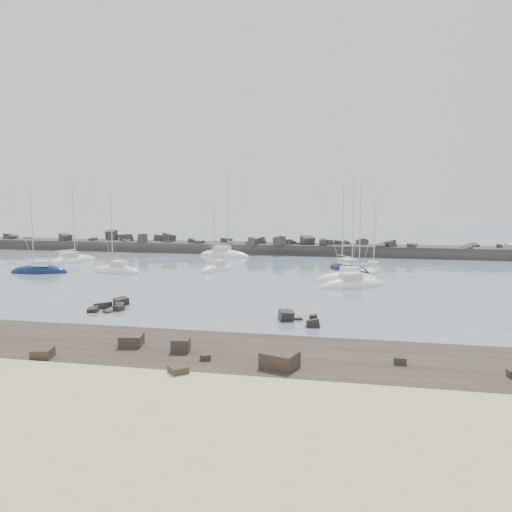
{
  "coord_description": "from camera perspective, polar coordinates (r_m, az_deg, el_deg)",
  "views": [
    {
      "loc": [
        18.07,
        -50.89,
        10.35
      ],
      "look_at": [
        5.63,
        12.0,
        2.63
      ],
      "focal_mm": 35.0,
      "sensor_mm": 36.0,
      "label": 1
    }
  ],
  "objects": [
    {
      "name": "sailboat_3",
      "position": [
        86.38,
        -3.66,
        0.06
      ],
      "size": [
        9.91,
        5.1,
        14.91
      ],
      "color": "white",
      "rests_on": "ground"
    },
    {
      "name": "sailboat_6",
      "position": [
        58.52,
        11.08,
        -3.31
      ],
      "size": [
        8.33,
        6.0,
        12.85
      ],
      "color": "white",
      "rests_on": "ground"
    },
    {
      "name": "rock_cluster_near",
      "position": [
        48.7,
        -16.22,
        -5.59
      ],
      "size": [
        3.15,
        4.67,
        1.36
      ],
      "color": "black",
      "rests_on": "ground"
    },
    {
      "name": "sailboat_8",
      "position": [
        62.21,
        10.34,
        -2.68
      ],
      "size": [
        8.1,
        4.59,
        12.46
      ],
      "color": "white",
      "rests_on": "ground"
    },
    {
      "name": "sailboat_4",
      "position": [
        70.53,
        -15.61,
        -1.71
      ],
      "size": [
        7.53,
        3.18,
        11.72
      ],
      "color": "white",
      "rests_on": "ground"
    },
    {
      "name": "sailboat_2",
      "position": [
        83.81,
        -20.36,
        -0.57
      ],
      "size": [
        6.04,
        9.31,
        14.08
      ],
      "color": "white",
      "rests_on": "ground"
    },
    {
      "name": "sailboat_9",
      "position": [
        70.8,
        13.2,
        -1.62
      ],
      "size": [
        3.12,
        6.72,
        10.37
      ],
      "color": "white",
      "rests_on": "ground"
    },
    {
      "name": "sailboat_1",
      "position": [
        73.77,
        -23.54,
        -1.66
      ],
      "size": [
        8.0,
        3.75,
        12.35
      ],
      "color": "#101D45",
      "rests_on": "ground"
    },
    {
      "name": "rock_shelf",
      "position": [
        35.56,
        -20.06,
        -10.47
      ],
      "size": [
        140.0,
        12.0,
        1.85
      ],
      "color": "black",
      "rests_on": "ground"
    },
    {
      "name": "sailboat_7",
      "position": [
        70.24,
        10.57,
        -1.61
      ],
      "size": [
        7.33,
        8.79,
        13.98
      ],
      "color": "#101D45",
      "rests_on": "ground"
    },
    {
      "name": "sailboat_5",
      "position": [
        69.91,
        -4.45,
        -1.56
      ],
      "size": [
        4.76,
        6.47,
        10.14
      ],
      "color": "white",
      "rests_on": "ground"
    },
    {
      "name": "breakwater",
      "position": [
        93.02,
        -4.82,
        0.64
      ],
      "size": [
        115.0,
        7.54,
        5.14
      ],
      "color": "#2C2A27",
      "rests_on": "ground"
    },
    {
      "name": "rock_cluster_far",
      "position": [
        41.58,
        4.82,
        -7.37
      ],
      "size": [
        3.87,
        3.07,
        1.54
      ],
      "color": "black",
      "rests_on": "ground"
    },
    {
      "name": "ground",
      "position": [
        54.99,
        -8.23,
        -4.06
      ],
      "size": [
        400.0,
        400.0,
        0.0
      ],
      "primitive_type": "plane",
      "color": "slate",
      "rests_on": "ground"
    }
  ]
}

